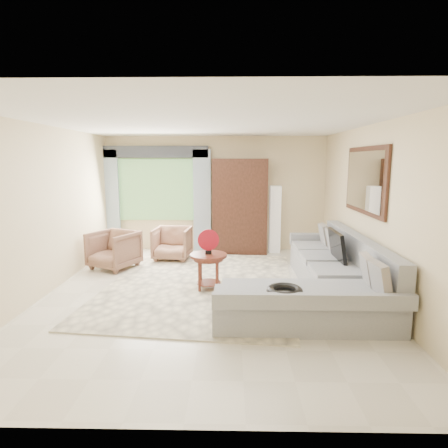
{
  "coord_description": "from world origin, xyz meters",
  "views": [
    {
      "loc": [
        0.37,
        -5.58,
        2.06
      ],
      "look_at": [
        0.25,
        0.35,
        1.05
      ],
      "focal_mm": 30.0,
      "sensor_mm": 36.0,
      "label": 1
    }
  ],
  "objects_px": {
    "sectional_sofa": "(326,281)",
    "coffee_table": "(209,271)",
    "potted_plant": "(126,241)",
    "tv_screen": "(337,246)",
    "armoire": "(240,206)",
    "armchair_right": "(172,243)",
    "floor_lamp": "(275,219)",
    "armchair_left": "(114,250)"
  },
  "relations": [
    {
      "from": "sectional_sofa",
      "to": "coffee_table",
      "type": "distance_m",
      "value": 1.82
    },
    {
      "from": "potted_plant",
      "to": "tv_screen",
      "type": "bearing_deg",
      "value": -28.89
    },
    {
      "from": "armoire",
      "to": "armchair_right",
      "type": "bearing_deg",
      "value": -155.13
    },
    {
      "from": "sectional_sofa",
      "to": "potted_plant",
      "type": "bearing_deg",
      "value": 144.84
    },
    {
      "from": "armoire",
      "to": "floor_lamp",
      "type": "distance_m",
      "value": 0.86
    },
    {
      "from": "coffee_table",
      "to": "floor_lamp",
      "type": "bearing_deg",
      "value": 62.56
    },
    {
      "from": "sectional_sofa",
      "to": "coffee_table",
      "type": "xyz_separation_m",
      "value": [
        -1.78,
        0.37,
        0.03
      ]
    },
    {
      "from": "sectional_sofa",
      "to": "armoire",
      "type": "xyz_separation_m",
      "value": [
        -1.23,
        2.9,
        0.77
      ]
    },
    {
      "from": "sectional_sofa",
      "to": "potted_plant",
      "type": "height_order",
      "value": "sectional_sofa"
    },
    {
      "from": "coffee_table",
      "to": "armoire",
      "type": "bearing_deg",
      "value": 77.86
    },
    {
      "from": "armchair_left",
      "to": "armchair_right",
      "type": "xyz_separation_m",
      "value": [
        1.02,
        0.67,
        -0.02
      ]
    },
    {
      "from": "coffee_table",
      "to": "armchair_left",
      "type": "height_order",
      "value": "armchair_left"
    },
    {
      "from": "armchair_right",
      "to": "potted_plant",
      "type": "height_order",
      "value": "armchair_right"
    },
    {
      "from": "armchair_left",
      "to": "armchair_right",
      "type": "bearing_deg",
      "value": 59.78
    },
    {
      "from": "armchair_left",
      "to": "armoire",
      "type": "height_order",
      "value": "armoire"
    },
    {
      "from": "sectional_sofa",
      "to": "potted_plant",
      "type": "xyz_separation_m",
      "value": [
        -3.75,
        2.64,
        0.01
      ]
    },
    {
      "from": "sectional_sofa",
      "to": "tv_screen",
      "type": "distance_m",
      "value": 0.67
    },
    {
      "from": "armoire",
      "to": "tv_screen",
      "type": "bearing_deg",
      "value": -58.75
    },
    {
      "from": "armchair_right",
      "to": "potted_plant",
      "type": "xyz_separation_m",
      "value": [
        -1.1,
        0.4,
        -0.05
      ]
    },
    {
      "from": "armchair_left",
      "to": "armchair_right",
      "type": "height_order",
      "value": "armchair_left"
    },
    {
      "from": "tv_screen",
      "to": "potted_plant",
      "type": "bearing_deg",
      "value": 151.11
    },
    {
      "from": "armchair_left",
      "to": "potted_plant",
      "type": "xyz_separation_m",
      "value": [
        -0.07,
        1.08,
        -0.07
      ]
    },
    {
      "from": "armchair_left",
      "to": "armchair_right",
      "type": "relative_size",
      "value": 1.06
    },
    {
      "from": "tv_screen",
      "to": "coffee_table",
      "type": "xyz_separation_m",
      "value": [
        -2.04,
        -0.06,
        -0.41
      ]
    },
    {
      "from": "sectional_sofa",
      "to": "armoire",
      "type": "distance_m",
      "value": 3.24
    },
    {
      "from": "coffee_table",
      "to": "floor_lamp",
      "type": "height_order",
      "value": "floor_lamp"
    },
    {
      "from": "armchair_left",
      "to": "potted_plant",
      "type": "distance_m",
      "value": 1.08
    },
    {
      "from": "armchair_left",
      "to": "armoire",
      "type": "xyz_separation_m",
      "value": [
        2.45,
        1.33,
        0.69
      ]
    },
    {
      "from": "tv_screen",
      "to": "coffee_table",
      "type": "height_order",
      "value": "tv_screen"
    },
    {
      "from": "sectional_sofa",
      "to": "armchair_right",
      "type": "distance_m",
      "value": 3.47
    },
    {
      "from": "tv_screen",
      "to": "potted_plant",
      "type": "xyz_separation_m",
      "value": [
        -4.02,
        2.22,
        -0.43
      ]
    },
    {
      "from": "coffee_table",
      "to": "sectional_sofa",
      "type": "bearing_deg",
      "value": -11.72
    },
    {
      "from": "sectional_sofa",
      "to": "potted_plant",
      "type": "distance_m",
      "value": 4.59
    },
    {
      "from": "tv_screen",
      "to": "armchair_left",
      "type": "distance_m",
      "value": 4.12
    },
    {
      "from": "coffee_table",
      "to": "potted_plant",
      "type": "distance_m",
      "value": 3.01
    },
    {
      "from": "armchair_right",
      "to": "armoire",
      "type": "xyz_separation_m",
      "value": [
        1.42,
        0.66,
        0.71
      ]
    },
    {
      "from": "armchair_right",
      "to": "potted_plant",
      "type": "bearing_deg",
      "value": 165.09
    },
    {
      "from": "coffee_table",
      "to": "floor_lamp",
      "type": "xyz_separation_m",
      "value": [
        1.34,
        2.59,
        0.44
      ]
    },
    {
      "from": "sectional_sofa",
      "to": "armoire",
      "type": "relative_size",
      "value": 1.65
    },
    {
      "from": "floor_lamp",
      "to": "tv_screen",
      "type": "bearing_deg",
      "value": -74.54
    },
    {
      "from": "tv_screen",
      "to": "potted_plant",
      "type": "distance_m",
      "value": 4.61
    },
    {
      "from": "coffee_table",
      "to": "armchair_right",
      "type": "height_order",
      "value": "armchair_right"
    }
  ]
}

